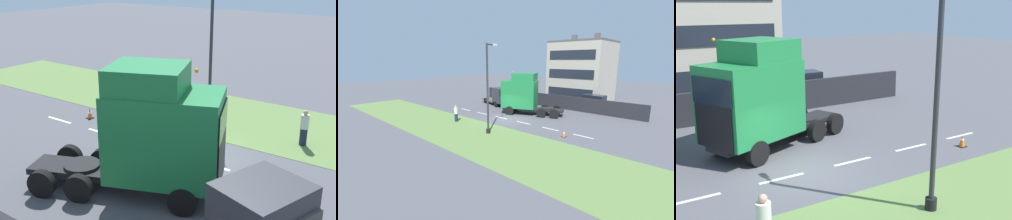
{
  "view_description": "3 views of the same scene",
  "coord_description": "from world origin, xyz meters",
  "views": [
    {
      "loc": [
        14.29,
        8.77,
        8.05
      ],
      "look_at": [
        1.13,
        -0.55,
        2.51
      ],
      "focal_mm": 45.0,
      "sensor_mm": 36.0,
      "label": 1
    },
    {
      "loc": [
        -18.04,
        -15.95,
        6.39
      ],
      "look_at": [
        -2.28,
        -1.87,
        1.69
      ],
      "focal_mm": 24.0,
      "sensor_mm": 36.0,
      "label": 2
    },
    {
      "loc": [
        -13.47,
        6.92,
        6.31
      ],
      "look_at": [
        -0.76,
        -1.37,
        2.48
      ],
      "focal_mm": 45.0,
      "sensor_mm": 36.0,
      "label": 3
    }
  ],
  "objects": [
    {
      "name": "lane_markings",
      "position": [
        0.0,
        -0.7,
        0.0
      ],
      "size": [
        0.16,
        17.8,
        0.0
      ],
      "color": "white",
      "rests_on": "ground"
    },
    {
      "name": "building_block",
      "position": [
        16.52,
        -1.1,
        4.63
      ],
      "size": [
        8.16,
        8.07,
        10.34
      ],
      "color": "#B7AD99",
      "rests_on": "ground"
    },
    {
      "name": "lamp_post",
      "position": [
        -4.75,
        -2.0,
        3.55
      ],
      "size": [
        1.31,
        0.37,
        7.77
      ],
      "color": "black",
      "rests_on": "ground"
    },
    {
      "name": "boundary_wall",
      "position": [
        9.0,
        0.0,
        0.9
      ],
      "size": [
        0.25,
        24.0,
        1.79
      ],
      "color": "#232328",
      "rests_on": "ground"
    },
    {
      "name": "parked_car",
      "position": [
        10.73,
        -5.38,
        1.0
      ],
      "size": [
        2.05,
        4.84,
        2.05
      ],
      "rotation": [
        0.0,
        0.0,
        -0.06
      ],
      "color": "navy",
      "rests_on": "ground"
    },
    {
      "name": "lorry_cab",
      "position": [
        3.23,
        0.48,
        2.45
      ],
      "size": [
        4.95,
        7.46,
        5.02
      ],
      "rotation": [
        0.0,
        0.0,
        0.38
      ],
      "color": "black",
      "rests_on": "ground"
    },
    {
      "name": "traffic_cone_lead",
      "position": [
        -1.18,
        -7.51,
        0.28
      ],
      "size": [
        0.36,
        0.36,
        0.58
      ],
      "color": "black",
      "rests_on": "ground"
    },
    {
      "name": "ground_plane",
      "position": [
        0.0,
        0.0,
        0.0
      ],
      "size": [
        120.0,
        120.0,
        0.0
      ],
      "primitive_type": "plane",
      "color": "#515156",
      "rests_on": "ground"
    }
  ]
}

